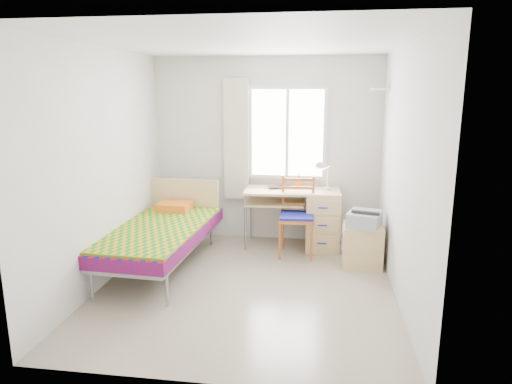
% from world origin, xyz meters
% --- Properties ---
extents(floor, '(3.50, 3.50, 0.00)m').
position_xyz_m(floor, '(0.00, 0.00, 0.00)').
color(floor, '#BCAD93').
rests_on(floor, ground).
extents(ceiling, '(3.50, 3.50, 0.00)m').
position_xyz_m(ceiling, '(0.00, 0.00, 2.60)').
color(ceiling, white).
rests_on(ceiling, wall_back).
extents(wall_back, '(3.20, 0.00, 3.20)m').
position_xyz_m(wall_back, '(0.00, 1.75, 1.30)').
color(wall_back, silver).
rests_on(wall_back, ground).
extents(wall_left, '(0.00, 3.50, 3.50)m').
position_xyz_m(wall_left, '(-1.60, 0.00, 1.30)').
color(wall_left, silver).
rests_on(wall_left, ground).
extents(wall_right, '(0.00, 3.50, 3.50)m').
position_xyz_m(wall_right, '(1.60, 0.00, 1.30)').
color(wall_right, silver).
rests_on(wall_right, ground).
extents(window, '(1.10, 0.04, 1.30)m').
position_xyz_m(window, '(0.30, 1.73, 1.55)').
color(window, white).
rests_on(window, wall_back).
extents(curtain, '(0.35, 0.05, 1.70)m').
position_xyz_m(curtain, '(-0.42, 1.68, 1.45)').
color(curtain, beige).
rests_on(curtain, wall_back).
extents(floating_shelf, '(0.20, 0.32, 0.03)m').
position_xyz_m(floating_shelf, '(1.49, 1.40, 2.15)').
color(floating_shelf, white).
rests_on(floating_shelf, wall_right).
extents(bed, '(1.11, 2.18, 0.92)m').
position_xyz_m(bed, '(-1.13, 0.44, 0.45)').
color(bed, gray).
rests_on(bed, floor).
extents(desk, '(1.32, 0.65, 0.81)m').
position_xyz_m(desk, '(0.75, 1.41, 0.44)').
color(desk, tan).
rests_on(desk, floor).
extents(chair, '(0.47, 0.47, 1.04)m').
position_xyz_m(chair, '(0.50, 1.12, 0.58)').
color(chair, '#B06C22').
rests_on(chair, floor).
extents(cabinet, '(0.49, 0.43, 0.52)m').
position_xyz_m(cabinet, '(1.31, 0.81, 0.26)').
color(cabinet, tan).
rests_on(cabinet, floor).
extents(printer, '(0.47, 0.51, 0.18)m').
position_xyz_m(printer, '(1.32, 0.80, 0.61)').
color(printer, '#A3A6AB').
rests_on(printer, cabinet).
extents(laptop, '(0.40, 0.33, 0.03)m').
position_xyz_m(laptop, '(0.25, 1.44, 0.82)').
color(laptop, black).
rests_on(laptop, desk).
extents(pen_cup, '(0.12, 0.12, 0.12)m').
position_xyz_m(pen_cup, '(0.48, 1.55, 0.87)').
color(pen_cup, orange).
rests_on(pen_cup, desk).
extents(task_lamp, '(0.23, 0.32, 0.41)m').
position_xyz_m(task_lamp, '(0.81, 1.36, 1.06)').
color(task_lamp, white).
rests_on(task_lamp, desk).
extents(book, '(0.26, 0.29, 0.02)m').
position_xyz_m(book, '(0.21, 1.41, 0.59)').
color(book, gray).
rests_on(book, desk).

